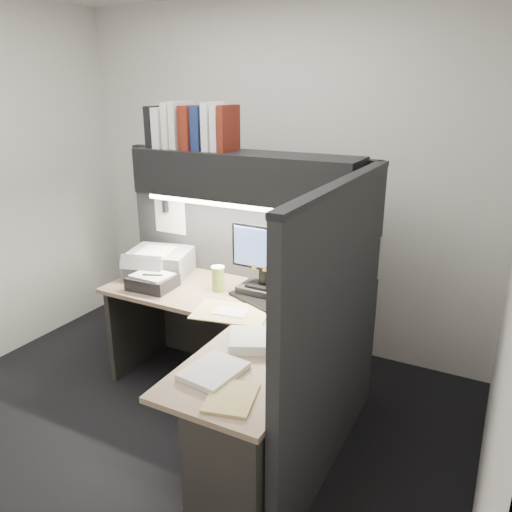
% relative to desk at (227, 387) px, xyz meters
% --- Properties ---
extents(floor, '(3.50, 3.50, 0.00)m').
position_rel_desk_xyz_m(floor, '(-0.43, 0.00, -0.44)').
color(floor, black).
rests_on(floor, ground).
extents(wall_back, '(3.50, 0.04, 2.70)m').
position_rel_desk_xyz_m(wall_back, '(-0.43, 1.50, 0.91)').
color(wall_back, silver).
rests_on(wall_back, floor).
extents(partition_back, '(1.90, 0.06, 1.60)m').
position_rel_desk_xyz_m(partition_back, '(-0.40, 0.93, 0.36)').
color(partition_back, black).
rests_on(partition_back, floor).
extents(partition_right, '(0.06, 1.50, 1.60)m').
position_rel_desk_xyz_m(partition_right, '(0.55, 0.18, 0.36)').
color(partition_right, black).
rests_on(partition_right, floor).
extents(desk, '(1.70, 1.53, 0.73)m').
position_rel_desk_xyz_m(desk, '(0.00, 0.00, 0.00)').
color(desk, '#8F6F5B').
rests_on(desk, floor).
extents(overhead_shelf, '(1.55, 0.34, 0.30)m').
position_rel_desk_xyz_m(overhead_shelf, '(-0.30, 0.75, 1.06)').
color(overhead_shelf, black).
rests_on(overhead_shelf, partition_back).
extents(task_light_tube, '(1.32, 0.04, 0.04)m').
position_rel_desk_xyz_m(task_light_tube, '(-0.30, 0.61, 0.89)').
color(task_light_tube, white).
rests_on(task_light_tube, overhead_shelf).
extents(monitor, '(0.44, 0.20, 0.48)m').
position_rel_desk_xyz_m(monitor, '(-0.11, 0.66, 0.48)').
color(monitor, black).
rests_on(monitor, desk).
extents(keyboard, '(0.44, 0.29, 0.02)m').
position_rel_desk_xyz_m(keyboard, '(-0.10, 0.54, 0.30)').
color(keyboard, black).
rests_on(keyboard, desk).
extents(mousepad, '(0.26, 0.24, 0.00)m').
position_rel_desk_xyz_m(mousepad, '(0.24, 0.53, 0.29)').
color(mousepad, navy).
rests_on(mousepad, desk).
extents(mouse, '(0.09, 0.11, 0.04)m').
position_rel_desk_xyz_m(mouse, '(0.23, 0.54, 0.31)').
color(mouse, black).
rests_on(mouse, mousepad).
extents(telephone, '(0.26, 0.26, 0.08)m').
position_rel_desk_xyz_m(telephone, '(0.19, 0.71, 0.33)').
color(telephone, beige).
rests_on(telephone, desk).
extents(coffee_cup, '(0.10, 0.10, 0.16)m').
position_rel_desk_xyz_m(coffee_cup, '(-0.42, 0.60, 0.37)').
color(coffee_cup, '#C3D455').
rests_on(coffee_cup, desk).
extents(printer, '(0.52, 0.47, 0.18)m').
position_rel_desk_xyz_m(printer, '(-0.98, 0.69, 0.37)').
color(printer, gray).
rests_on(printer, desk).
extents(notebook_stack, '(0.31, 0.26, 0.09)m').
position_rel_desk_xyz_m(notebook_stack, '(-0.84, 0.42, 0.33)').
color(notebook_stack, black).
rests_on(notebook_stack, desk).
extents(open_folder, '(0.50, 0.38, 0.01)m').
position_rel_desk_xyz_m(open_folder, '(-0.16, 0.32, 0.29)').
color(open_folder, tan).
rests_on(open_folder, desk).
extents(paper_stack_a, '(0.36, 0.34, 0.06)m').
position_rel_desk_xyz_m(paper_stack_a, '(0.17, 0.04, 0.31)').
color(paper_stack_a, white).
rests_on(paper_stack_a, desk).
extents(paper_stack_b, '(0.27, 0.32, 0.03)m').
position_rel_desk_xyz_m(paper_stack_b, '(0.12, -0.31, 0.30)').
color(paper_stack_b, white).
rests_on(paper_stack_b, desk).
extents(manila_stack, '(0.26, 0.30, 0.01)m').
position_rel_desk_xyz_m(manila_stack, '(0.30, -0.45, 0.29)').
color(manila_stack, tan).
rests_on(manila_stack, desk).
extents(binder_row, '(0.62, 0.26, 0.31)m').
position_rel_desk_xyz_m(binder_row, '(-0.69, 0.75, 1.35)').
color(binder_row, black).
rests_on(binder_row, overhead_shelf).
extents(pinned_papers, '(1.76, 1.31, 0.51)m').
position_rel_desk_xyz_m(pinned_papers, '(-0.00, 0.56, 0.61)').
color(pinned_papers, white).
rests_on(pinned_papers, partition_back).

